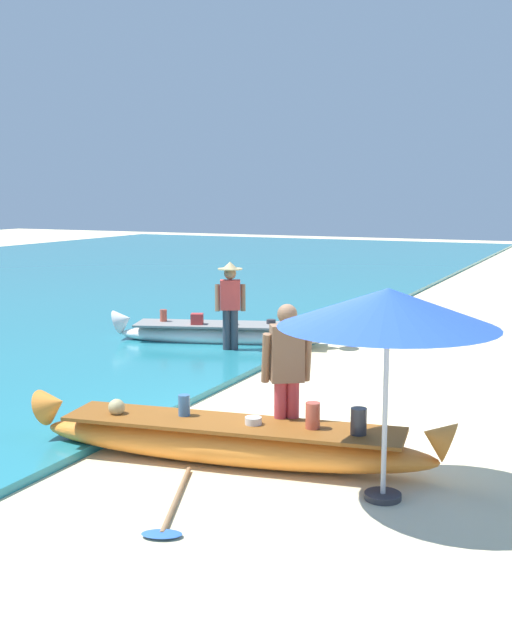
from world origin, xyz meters
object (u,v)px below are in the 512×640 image
paddle (172,510)px  patio_umbrella_large (388,309)px  person_tourist_customer (287,372)px  boat_white_midground (226,333)px  person_vendor_hatted (230,301)px  boat_orange_foreground (232,440)px

paddle → patio_umbrella_large: bearing=34.4°
person_tourist_customer → paddle: 2.12m
boat_white_midground → person_tourist_customer: (3.54, -5.42, 0.74)m
patio_umbrella_large → paddle: bearing=-145.6°
boat_white_midground → patio_umbrella_large: bearing=-51.7°
patio_umbrella_large → paddle: 2.74m
paddle → person_vendor_hatted: bearing=112.4°
person_vendor_hatted → person_tourist_customer: person_tourist_customer is taller
boat_white_midground → person_vendor_hatted: person_vendor_hatted is taller
person_vendor_hatted → patio_umbrella_large: size_ratio=0.82×
boat_orange_foreground → person_vendor_hatted: (-2.61, 5.14, 0.72)m
boat_white_midground → boat_orange_foreground: bearing=-62.3°
boat_orange_foreground → person_vendor_hatted: bearing=117.0°
person_tourist_customer → paddle: person_tourist_customer is taller
boat_white_midground → patio_umbrella_large: size_ratio=2.12×
paddle → person_tourist_customer: bearing=78.7°
person_vendor_hatted → patio_umbrella_large: 7.04m
patio_umbrella_large → boat_white_midground: bearing=128.3°
person_tourist_customer → boat_white_midground: bearing=123.1°
boat_orange_foreground → patio_umbrella_large: bearing=-9.1°
boat_white_midground → patio_umbrella_large: patio_umbrella_large is taller
patio_umbrella_large → paddle: (-1.68, -1.15, -1.84)m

